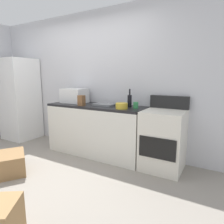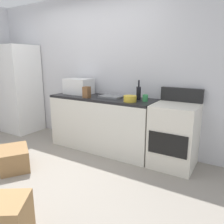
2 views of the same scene
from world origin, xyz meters
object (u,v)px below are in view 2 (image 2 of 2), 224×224
at_px(wine_bottle, 139,93).
at_px(cardboard_box_small, 3,223).
at_px(knife_block, 87,92).
at_px(cardboard_box_large, 14,158).
at_px(stove_oven, 174,135).
at_px(mixing_bowl, 130,99).
at_px(coffee_mug, 145,98).
at_px(microwave, 79,86).
at_px(refrigerator, 20,89).

distance_m(wine_bottle, cardboard_box_small, 2.36).
distance_m(knife_block, cardboard_box_large, 1.44).
distance_m(stove_oven, wine_bottle, 0.82).
bearing_deg(knife_block, cardboard_box_large, -115.20).
relative_size(wine_bottle, mixing_bowl, 1.58).
xyz_separation_m(wine_bottle, coffee_mug, (0.14, -0.07, -0.06)).
height_order(stove_oven, knife_block, stove_oven).
xyz_separation_m(knife_block, cardboard_box_large, (-0.50, -1.05, -0.84)).
bearing_deg(coffee_mug, cardboard_box_small, -98.38).
bearing_deg(wine_bottle, stove_oven, -6.93).
bearing_deg(stove_oven, cardboard_box_large, -146.35).
height_order(stove_oven, microwave, microwave).
xyz_separation_m(stove_oven, cardboard_box_small, (-0.78, -2.14, -0.26)).
height_order(coffee_mug, cardboard_box_small, coffee_mug).
distance_m(wine_bottle, knife_block, 0.83).
relative_size(refrigerator, coffee_mug, 17.85).
distance_m(refrigerator, mixing_bowl, 2.63).
relative_size(refrigerator, microwave, 3.88).
distance_m(microwave, wine_bottle, 1.16).
bearing_deg(cardboard_box_large, stove_oven, 33.65).
bearing_deg(refrigerator, cardboard_box_small, -39.90).
height_order(wine_bottle, knife_block, wine_bottle).
bearing_deg(stove_oven, coffee_mug, -179.90).
bearing_deg(knife_block, cardboard_box_small, -72.48).
bearing_deg(microwave, knife_block, -34.63).
distance_m(stove_oven, mixing_bowl, 0.81).
height_order(refrigerator, wine_bottle, refrigerator).
height_order(refrigerator, mixing_bowl, refrigerator).
xyz_separation_m(microwave, mixing_bowl, (1.13, -0.20, -0.09)).
bearing_deg(wine_bottle, mixing_bowl, -99.23).
relative_size(coffee_mug, knife_block, 0.56).
bearing_deg(cardboard_box_small, coffee_mug, 81.62).
distance_m(stove_oven, cardboard_box_small, 2.29).
relative_size(wine_bottle, knife_block, 1.67).
bearing_deg(knife_block, wine_bottle, 19.22).
bearing_deg(knife_block, refrigerator, 175.58).
relative_size(wine_bottle, cardboard_box_large, 0.58).
bearing_deg(cardboard_box_large, mixing_bowl, 41.71).
bearing_deg(coffee_mug, mixing_bowl, -141.21).
height_order(stove_oven, coffee_mug, stove_oven).
xyz_separation_m(microwave, knife_block, (0.38, -0.26, -0.05)).
relative_size(refrigerator, knife_block, 9.92).
xyz_separation_m(microwave, cardboard_box_small, (0.99, -2.20, -0.83)).
bearing_deg(cardboard_box_small, mixing_bowl, 86.06).
relative_size(stove_oven, wine_bottle, 3.67).
distance_m(refrigerator, stove_oven, 3.30).
bearing_deg(refrigerator, mixing_bowl, -1.93).
relative_size(refrigerator, mixing_bowl, 9.39).
xyz_separation_m(refrigerator, mixing_bowl, (2.63, -0.09, 0.05)).
distance_m(knife_block, mixing_bowl, 0.75).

